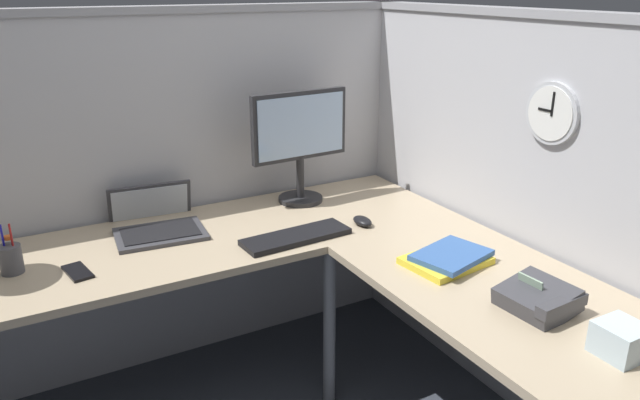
# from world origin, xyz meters

# --- Properties ---
(cubicle_wall_back) EXTENTS (2.57, 0.12, 1.58)m
(cubicle_wall_back) POSITION_xyz_m (-0.36, 0.87, 0.79)
(cubicle_wall_back) COLOR #B2B2B7
(cubicle_wall_back) RESTS_ON ground
(cubicle_wall_right) EXTENTS (0.12, 2.37, 1.58)m
(cubicle_wall_right) POSITION_xyz_m (0.87, -0.27, 0.79)
(cubicle_wall_right) COLOR #B2B2B7
(cubicle_wall_right) RESTS_ON ground
(desk) EXTENTS (2.35, 2.15, 0.73)m
(desk) POSITION_xyz_m (-0.15, -0.05, 0.63)
(desk) COLOR tan
(desk) RESTS_ON ground
(monitor) EXTENTS (0.46, 0.20, 0.50)m
(monitor) POSITION_xyz_m (0.28, 0.64, 1.02)
(monitor) COLOR #232326
(monitor) RESTS_ON desk
(laptop) EXTENTS (0.37, 0.41, 0.22)m
(laptop) POSITION_xyz_m (-0.38, 0.64, 0.75)
(laptop) COLOR #38383D
(laptop) RESTS_ON desk
(keyboard) EXTENTS (0.44, 0.16, 0.02)m
(keyboard) POSITION_xyz_m (0.07, 0.26, 0.74)
(keyboard) COLOR black
(keyboard) RESTS_ON desk
(computer_mouse) EXTENTS (0.06, 0.10, 0.03)m
(computer_mouse) POSITION_xyz_m (0.37, 0.26, 0.75)
(computer_mouse) COLOR black
(computer_mouse) RESTS_ON desk
(pen_cup) EXTENTS (0.08, 0.08, 0.18)m
(pen_cup) POSITION_xyz_m (-0.91, 0.48, 0.78)
(pen_cup) COLOR #4C4C51
(pen_cup) RESTS_ON desk
(cell_phone) EXTENTS (0.09, 0.15, 0.01)m
(cell_phone) POSITION_xyz_m (-0.72, 0.37, 0.73)
(cell_phone) COLOR black
(cell_phone) RESTS_ON desk
(office_phone) EXTENTS (0.20, 0.22, 0.11)m
(office_phone) POSITION_xyz_m (0.46, -0.58, 0.77)
(office_phone) COLOR #38383D
(office_phone) RESTS_ON desk
(book_stack) EXTENTS (0.32, 0.26, 0.04)m
(book_stack) POSITION_xyz_m (0.44, -0.19, 0.75)
(book_stack) COLOR yellow
(book_stack) RESTS_ON desk
(tissue_box) EXTENTS (0.12, 0.12, 0.09)m
(tissue_box) POSITION_xyz_m (0.47, -0.85, 0.78)
(tissue_box) COLOR silver
(tissue_box) RESTS_ON desk
(wall_clock) EXTENTS (0.04, 0.22, 0.22)m
(wall_clock) POSITION_xyz_m (0.82, -0.25, 1.24)
(wall_clock) COLOR #B7BABF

